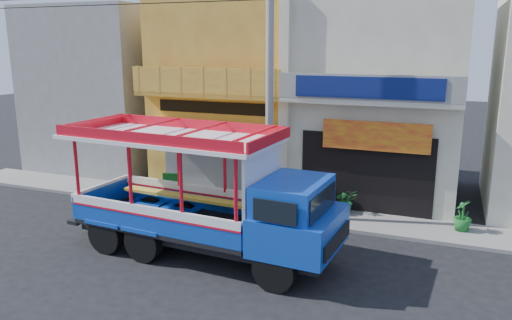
# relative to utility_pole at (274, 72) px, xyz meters

# --- Properties ---
(ground) EXTENTS (90.00, 90.00, 0.00)m
(ground) POSITION_rel_utility_pole_xyz_m (0.85, -3.30, -5.03)
(ground) COLOR black
(ground) RESTS_ON ground
(sidewalk) EXTENTS (30.00, 2.00, 0.12)m
(sidewalk) POSITION_rel_utility_pole_xyz_m (0.85, 0.70, -4.97)
(sidewalk) COLOR slate
(sidewalk) RESTS_ON ground
(shophouse_left) EXTENTS (6.00, 7.50, 8.24)m
(shophouse_left) POSITION_rel_utility_pole_xyz_m (-3.15, 4.66, -0.92)
(shophouse_left) COLOR #C47E2B
(shophouse_left) RESTS_ON ground
(shophouse_right) EXTENTS (6.00, 6.75, 8.24)m
(shophouse_right) POSITION_rel_utility_pole_xyz_m (2.85, 4.66, -0.93)
(shophouse_right) COLOR beige
(shophouse_right) RESTS_ON ground
(party_pilaster) EXTENTS (0.35, 0.30, 8.00)m
(party_pilaster) POSITION_rel_utility_pole_xyz_m (-0.15, 1.55, -1.03)
(party_pilaster) COLOR beige
(party_pilaster) RESTS_ON ground
(filler_building_left) EXTENTS (6.00, 6.00, 7.60)m
(filler_building_left) POSITION_rel_utility_pole_xyz_m (-10.15, 4.70, -1.23)
(filler_building_left) COLOR gray
(filler_building_left) RESTS_ON ground
(utility_pole) EXTENTS (28.00, 0.26, 9.00)m
(utility_pole) POSITION_rel_utility_pole_xyz_m (0.00, 0.00, 0.00)
(utility_pole) COLOR gray
(utility_pole) RESTS_ON ground
(songthaew_truck) EXTENTS (8.13, 3.14, 3.72)m
(songthaew_truck) POSITION_rel_utility_pole_xyz_m (-0.28, -3.62, -3.24)
(songthaew_truck) COLOR black
(songthaew_truck) RESTS_ON ground
(green_sign) EXTENTS (0.59, 0.40, 0.91)m
(green_sign) POSITION_rel_utility_pole_xyz_m (-4.51, 0.76, -4.53)
(green_sign) COLOR black
(green_sign) RESTS_ON sidewalk
(potted_plant_a) EXTENTS (1.00, 0.96, 0.86)m
(potted_plant_a) POSITION_rel_utility_pole_xyz_m (2.27, 1.33, -4.48)
(potted_plant_a) COLOR #1D6628
(potted_plant_a) RESTS_ON sidewalk
(potted_plant_c) EXTENTS (0.65, 0.65, 1.01)m
(potted_plant_c) POSITION_rel_utility_pole_xyz_m (6.07, 0.93, -4.41)
(potted_plant_c) COLOR #1D6628
(potted_plant_c) RESTS_ON sidewalk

